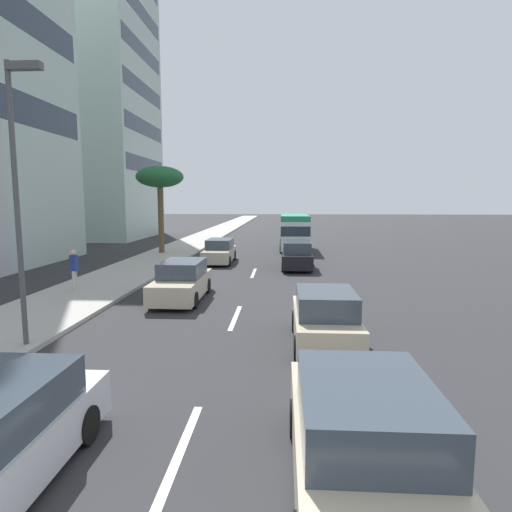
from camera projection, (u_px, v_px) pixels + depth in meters
ground_plane at (262, 254)px, 33.79m from camera, size 198.00×198.00×0.00m
sidewalk_right at (173, 252)px, 34.21m from camera, size 162.00×3.95×0.15m
lane_stripe_near at (179, 454)px, 7.05m from camera, size 3.20×0.16×0.01m
lane_stripe_mid at (235, 317)px, 15.27m from camera, size 3.20×0.16×0.01m
lane_stripe_far at (254, 273)px, 24.63m from camera, size 3.20×0.16×0.01m
minibus_lead at (294, 231)px, 35.67m from camera, size 6.50×2.37×2.92m
car_second at (182, 281)px, 18.02m from camera, size 4.58×1.84×1.60m
car_fourth at (325, 319)px, 12.27m from camera, size 4.08×1.80×1.60m
car_fifth at (297, 255)px, 26.38m from camera, size 4.69×1.82×1.64m
car_sixth at (220, 251)px, 28.79m from camera, size 4.67×1.80×1.55m
car_seventh at (363, 440)px, 6.01m from camera, size 4.50×1.96×1.69m
pedestrian_mid_block at (74, 268)px, 19.02m from camera, size 0.30×0.36×1.80m
palm_tree at (160, 179)px, 32.51m from camera, size 3.52×3.52×6.48m
street_lamp at (19, 176)px, 11.43m from camera, size 0.24×0.97×7.47m
office_tower_far at (81, 85)px, 46.97m from camera, size 13.55×13.72×32.95m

